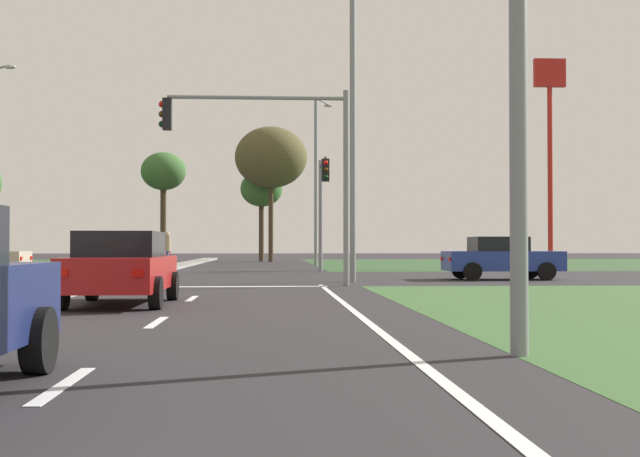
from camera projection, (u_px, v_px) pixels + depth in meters
name	position (u px, v px, depth m)	size (l,w,h in m)	color
ground_plane	(129.00, 278.00, 31.67)	(200.00, 200.00, 0.00)	#282628
grass_verge_far_right	(566.00, 263.00, 57.62)	(35.00, 35.00, 0.01)	#2D4C28
median_island_far	(192.00, 263.00, 56.63)	(1.20, 36.00, 0.14)	gray
lane_dash_near	(64.00, 385.00, 7.36)	(0.14, 2.00, 0.01)	silver
lane_dash_second	(156.00, 322.00, 13.35)	(0.14, 2.00, 0.01)	silver
lane_dash_third	(192.00, 299.00, 19.33)	(0.14, 2.00, 0.01)	silver
edge_line_right	(363.00, 318.00, 14.11)	(0.14, 24.00, 0.01)	silver
stop_bar_near	(220.00, 287.00, 24.91)	(6.40, 0.50, 0.01)	silver
crosswalk_bar_fourth	(6.00, 285.00, 26.31)	(0.70, 2.80, 0.01)	silver
crosswalk_bar_fifth	(44.00, 284.00, 26.38)	(0.70, 2.80, 0.01)	silver
crosswalk_bar_sixth	(81.00, 284.00, 26.45)	(0.70, 2.80, 0.01)	silver
crosswalk_bar_seventh	(118.00, 284.00, 26.51)	(0.70, 2.80, 0.01)	silver
crosswalk_bar_eighth	(155.00, 284.00, 26.58)	(0.70, 2.80, 0.01)	silver
car_maroon_third	(152.00, 253.00, 53.42)	(2.07, 4.56, 1.47)	maroon
car_teal_fourth	(132.00, 253.00, 45.48)	(2.03, 4.32, 1.61)	#19565B
car_blue_fifth	(501.00, 258.00, 30.34)	(4.15, 2.09, 1.54)	navy
car_red_seventh	(121.00, 267.00, 17.36)	(2.00, 4.40, 1.51)	#A31919
traffic_signal_far_right	(322.00, 194.00, 37.37)	(0.32, 3.86, 5.16)	gray
traffic_signal_near_right	(278.00, 149.00, 25.50)	(5.76, 0.32, 5.95)	gray
street_lamp_second	(357.00, 104.00, 28.33)	(2.18, 0.47, 10.88)	gray
street_lamp_fourth	(317.00, 172.00, 51.63)	(1.28, 2.26, 10.34)	gray
pedestrian_at_median	(168.00, 245.00, 45.36)	(0.34, 0.34, 1.83)	#335184
fastfood_pole_sign	(550.00, 115.00, 47.56)	(1.80, 0.40, 11.79)	red
treeline_third	(163.00, 173.00, 64.49)	(3.43, 3.43, 8.39)	#423323
treeline_fourth	(271.00, 158.00, 62.67)	(5.38, 5.38, 10.08)	#423323
treeline_fifth	(261.00, 190.00, 64.72)	(3.24, 3.24, 6.97)	#423323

